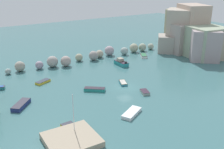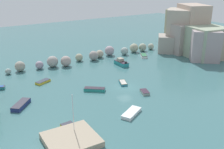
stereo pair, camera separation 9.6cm
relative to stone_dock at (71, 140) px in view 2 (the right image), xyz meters
The scene contains 13 objects.
cove_water 19.73m from the stone_dock, 34.56° to the left, with size 160.00×160.00×0.00m, color #3D6D70.
cliff_headland_right 51.52m from the stone_dock, 25.52° to the left, with size 21.65×25.70×12.77m.
rock_breakwater 35.75m from the stone_dock, 57.51° to the left, with size 41.19×4.82×2.62m.
stone_dock is the anchor object (origin of this frame).
moored_boat_0 20.92m from the stone_dock, 37.08° to the left, with size 2.21×3.10×0.44m.
moored_boat_1 18.71m from the stone_dock, 21.19° to the left, with size 1.94×2.52×0.52m.
moored_boat_2 1.69m from the stone_dock, 52.10° to the left, with size 2.01×5.30×5.97m.
moored_boat_3 10.93m from the stone_dock, ahead, with size 4.29×3.29×0.52m.
moored_boat_4 16.29m from the stone_dock, 50.75° to the left, with size 3.80×3.41×0.61m.
moored_boat_5 32.18m from the stone_dock, 44.44° to the left, with size 1.66×4.09×1.65m.
moored_boat_6 13.76m from the stone_dock, 101.99° to the left, with size 3.84×4.08×0.69m.
moored_boat_7 40.62m from the stone_dock, 38.17° to the left, with size 3.12×3.81×0.61m.
moored_boat_9 21.88m from the stone_dock, 80.80° to the left, with size 3.29×2.42×0.48m.
Camera 2 is at (-27.04, -38.04, 19.88)m, focal length 42.19 mm.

